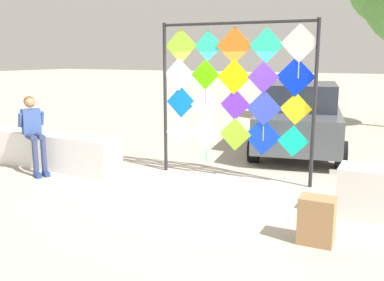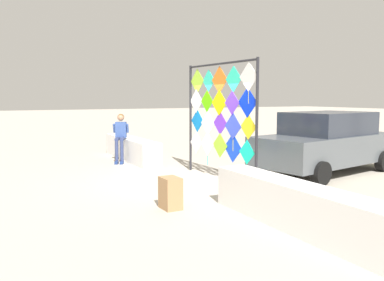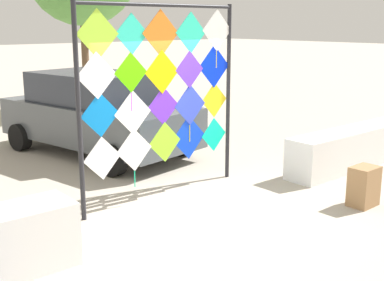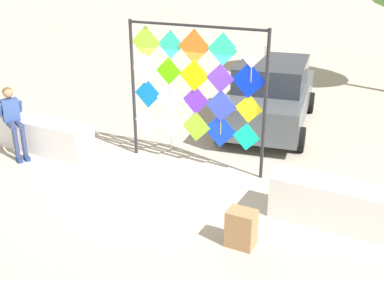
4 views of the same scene
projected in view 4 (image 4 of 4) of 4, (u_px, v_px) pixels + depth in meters
ground at (176, 179)px, 9.55m from camera, size 120.00×120.00×0.00m
plaza_ledge_left at (22, 131)px, 11.07m from camera, size 4.00×0.62×0.76m
kite_display_rack at (195, 85)px, 9.53m from camera, size 3.09×0.24×3.08m
seated_vendor at (13, 117)px, 10.29m from camera, size 0.77×0.65×1.61m
parked_car at (271, 94)px, 12.22m from camera, size 2.77×4.75×1.74m
cardboard_box_large at (241, 228)px, 7.26m from camera, size 0.46×0.34×0.62m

